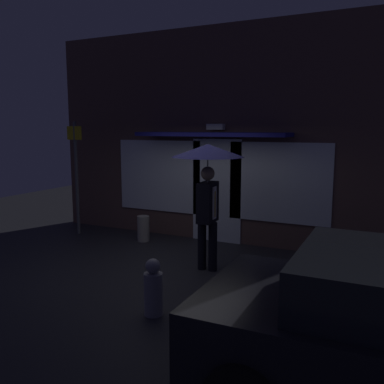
% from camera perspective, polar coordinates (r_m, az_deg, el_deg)
% --- Properties ---
extents(ground_plane, '(18.00, 18.00, 0.00)m').
position_cam_1_polar(ground_plane, '(7.35, -3.45, -10.67)').
color(ground_plane, '#26262B').
extents(building_facade, '(8.05, 1.00, 4.51)m').
position_cam_1_polar(building_facade, '(9.04, 3.81, 7.35)').
color(building_facade, brown).
rests_on(building_facade, ground).
extents(person_with_umbrella, '(1.21, 1.21, 2.17)m').
position_cam_1_polar(person_with_umbrella, '(7.05, 2.15, 3.16)').
color(person_with_umbrella, black).
rests_on(person_with_umbrella, ground).
extents(street_sign_post, '(0.40, 0.07, 2.56)m').
position_cam_1_polar(street_sign_post, '(9.91, -15.36, 2.68)').
color(street_sign_post, '#595B60').
rests_on(street_sign_post, ground).
extents(sidewalk_bollard, '(0.26, 0.26, 0.55)m').
position_cam_1_polar(sidewalk_bollard, '(9.19, -6.59, -4.93)').
color(sidewalk_bollard, '#9E998E').
rests_on(sidewalk_bollard, ground).
extents(fire_hydrant, '(0.25, 0.25, 0.76)m').
position_cam_1_polar(fire_hydrant, '(5.66, -5.25, -12.92)').
color(fire_hydrant, gray).
rests_on(fire_hydrant, ground).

